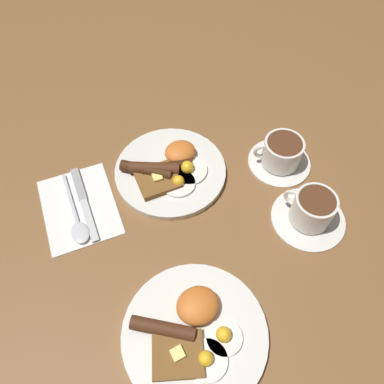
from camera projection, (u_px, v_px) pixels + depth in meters
name	position (u px, v px, depth m)	size (l,w,h in m)	color
ground_plane	(171.00, 173.00, 0.83)	(3.00, 3.00, 0.00)	brown
breakfast_plate_near	(169.00, 170.00, 0.82)	(0.24, 0.24, 0.05)	silver
breakfast_plate_far	(194.00, 332.00, 0.63)	(0.25, 0.25, 0.05)	silver
teacup_near	(281.00, 154.00, 0.82)	(0.14, 0.14, 0.07)	silver
teacup_far	(311.00, 211.00, 0.74)	(0.15, 0.15, 0.07)	silver
napkin	(79.00, 206.00, 0.78)	(0.15, 0.19, 0.01)	white
knife	(83.00, 199.00, 0.79)	(0.02, 0.19, 0.01)	silver
spoon	(78.00, 225.00, 0.75)	(0.04, 0.18, 0.01)	silver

